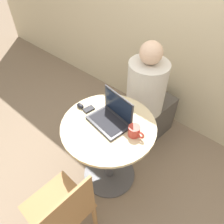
{
  "coord_description": "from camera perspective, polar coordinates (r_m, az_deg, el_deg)",
  "views": [
    {
      "loc": [
        0.78,
        -0.86,
        2.02
      ],
      "look_at": [
        -0.01,
        0.05,
        0.85
      ],
      "focal_mm": 35.0,
      "sensor_mm": 36.0,
      "label": 1
    }
  ],
  "objects": [
    {
      "name": "back_wall",
      "position": [
        2.27,
        20.39,
        23.33
      ],
      "size": [
        7.0,
        0.05,
        2.6
      ],
      "color": "beige",
      "rests_on": "ground_plane"
    },
    {
      "name": "laptop",
      "position": [
        1.71,
        -0.08,
        -1.16
      ],
      "size": [
        0.35,
        0.26,
        0.24
      ],
      "color": "#2D2D33",
      "rests_on": "round_table"
    },
    {
      "name": "chair_empty",
      "position": [
        1.7,
        -12.66,
        -24.28
      ],
      "size": [
        0.42,
        0.42,
        0.88
      ],
      "color": "#9E7042",
      "rests_on": "ground_plane"
    },
    {
      "name": "ground_plane",
      "position": [
        2.33,
        -0.7,
        -15.88
      ],
      "size": [
        12.0,
        12.0,
        0.0
      ],
      "primitive_type": "plane",
      "color": "#7F6B56"
    },
    {
      "name": "coffee_cup",
      "position": [
        1.63,
        5.92,
        -5.03
      ],
      "size": [
        0.14,
        0.09,
        0.09
      ],
      "color": "#B2382D",
      "rests_on": "round_table"
    },
    {
      "name": "computer_mouse",
      "position": [
        1.87,
        -8.28,
        1.62
      ],
      "size": [
        0.07,
        0.04,
        0.04
      ],
      "color": "black",
      "rests_on": "round_table"
    },
    {
      "name": "person_seated",
      "position": [
        2.32,
        9.38,
        2.39
      ],
      "size": [
        0.4,
        0.59,
        1.2
      ],
      "color": "#4C4742",
      "rests_on": "ground_plane"
    },
    {
      "name": "round_table",
      "position": [
        1.9,
        -0.83,
        -8.21
      ],
      "size": [
        0.76,
        0.76,
        0.75
      ],
      "color": "#4C4C51",
      "rests_on": "ground_plane"
    },
    {
      "name": "cell_phone",
      "position": [
        1.84,
        -6.08,
        0.75
      ],
      "size": [
        0.07,
        0.1,
        0.02
      ],
      "color": "black",
      "rests_on": "round_table"
    }
  ]
}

